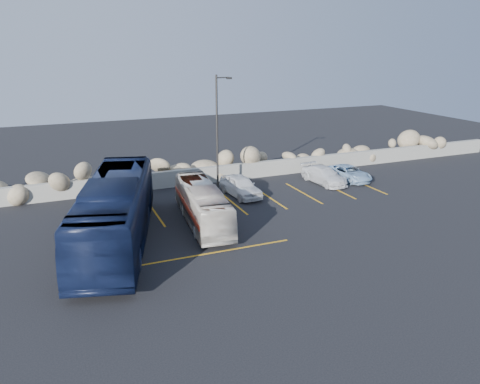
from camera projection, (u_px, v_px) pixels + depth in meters
name	position (u px, v px, depth m)	size (l,w,h in m)	color
ground	(236.00, 251.00, 23.42)	(90.00, 90.00, 0.00)	black
seawall	(174.00, 179.00, 33.81)	(60.00, 0.40, 1.20)	gray
riprap_pile	(169.00, 165.00, 34.65)	(54.00, 2.80, 2.60)	#8F7F5D
parking_lines	(270.00, 205.00, 30.02)	(18.16, 9.36, 0.01)	orange
lamppost	(218.00, 131.00, 31.42)	(1.14, 0.18, 8.00)	#302D2A
vintage_bus	(203.00, 205.00, 26.76)	(1.87, 8.00, 2.23)	beige
tour_coach	(116.00, 211.00, 23.87)	(2.91, 12.43, 3.46)	#101938
car_a	(241.00, 186.00, 31.75)	(1.64, 4.07, 1.39)	white
car_c	(324.00, 175.00, 34.64)	(1.70, 4.18, 1.21)	white
car_d	(349.00, 173.00, 35.44)	(1.83, 3.97, 1.10)	#9CBFDE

